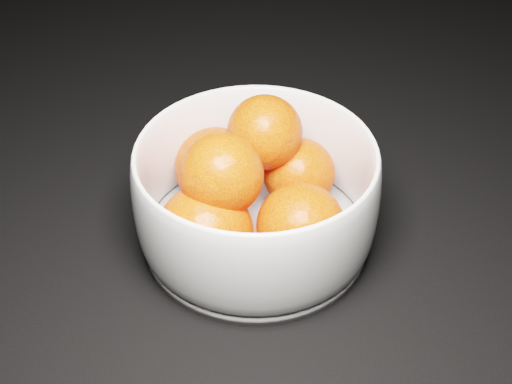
# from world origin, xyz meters

# --- Properties ---
(ground) EXTENTS (3.00, 3.00, 0.00)m
(ground) POSITION_xyz_m (0.00, 0.00, 0.00)
(ground) COLOR black
(ground) RESTS_ON ground
(bowl) EXTENTS (0.22, 0.22, 0.11)m
(bowl) POSITION_xyz_m (0.18, -0.25, 0.05)
(bowl) COLOR silver
(bowl) RESTS_ON ground
(orange_pile) EXTENTS (0.17, 0.17, 0.12)m
(orange_pile) POSITION_xyz_m (0.17, -0.25, 0.06)
(orange_pile) COLOR #F43D0A
(orange_pile) RESTS_ON bowl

